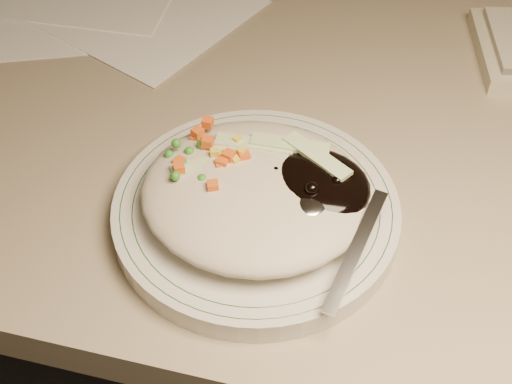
# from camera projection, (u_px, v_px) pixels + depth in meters

# --- Properties ---
(desk) EXTENTS (1.40, 0.70, 0.74)m
(desk) POSITION_uv_depth(u_px,v_px,m) (336.00, 220.00, 0.89)
(desk) COLOR gray
(desk) RESTS_ON ground
(plate) EXTENTS (0.25, 0.25, 0.02)m
(plate) POSITION_uv_depth(u_px,v_px,m) (256.00, 212.00, 0.62)
(plate) COLOR silver
(plate) RESTS_ON desk
(plate_rim) EXTENTS (0.24, 0.24, 0.00)m
(plate_rim) POSITION_uv_depth(u_px,v_px,m) (256.00, 205.00, 0.61)
(plate_rim) COLOR #144723
(plate_rim) RESTS_ON plate
(meal) EXTENTS (0.20, 0.19, 0.05)m
(meal) POSITION_uv_depth(u_px,v_px,m) (261.00, 189.00, 0.60)
(meal) COLOR #B5AB93
(meal) RESTS_ON plate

